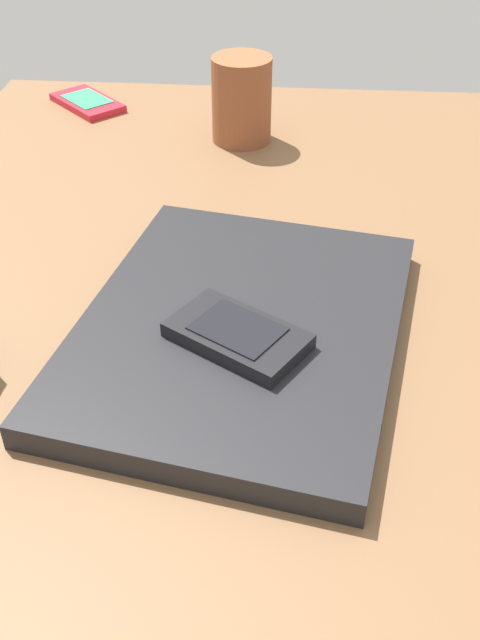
{
  "coord_description": "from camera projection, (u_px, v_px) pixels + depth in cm",
  "views": [
    {
      "loc": [
        44.07,
        1.49,
        40.99
      ],
      "look_at": [
        -2.92,
        -2.26,
        5.0
      ],
      "focal_mm": 42.05,
      "sensor_mm": 36.0,
      "label": 1
    }
  ],
  "objects": [
    {
      "name": "desk_surface",
      "position": [
        266.0,
        379.0,
        0.59
      ],
      "size": [
        120.0,
        80.0,
        3.0
      ],
      "primitive_type": "cube",
      "color": "brown",
      "rests_on": "ground"
    },
    {
      "name": "laptop_closed",
      "position": [
        240.0,
        329.0,
        0.6
      ],
      "size": [
        35.72,
        30.07,
        2.17
      ],
      "primitive_type": "cube",
      "rotation": [
        0.0,
        0.0,
        -0.19
      ],
      "color": "black",
      "rests_on": "desk_surface"
    },
    {
      "name": "cell_phone_on_laptop",
      "position": [
        237.0,
        338.0,
        0.56
      ],
      "size": [
        10.49,
        11.86,
        1.33
      ],
      "color": "black",
      "rests_on": "laptop_closed"
    },
    {
      "name": "pen_cup",
      "position": [
        242.0,
        100.0,
        0.89
      ],
      "size": [
        7.09,
        7.09,
        9.99
      ],
      "primitive_type": "cylinder",
      "color": "brown",
      "rests_on": "desk_surface"
    },
    {
      "name": "cell_phone_on_desk",
      "position": [
        87.0,
        102.0,
        1.0
      ],
      "size": [
        11.37,
        11.36,
        1.05
      ],
      "color": "red",
      "rests_on": "desk_surface"
    }
  ]
}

